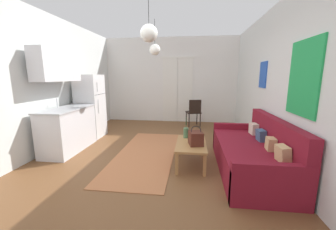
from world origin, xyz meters
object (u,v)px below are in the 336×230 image
object	(u,v)px
coffee_table	(191,146)
refrigerator	(91,106)
accent_chair	(194,111)
pendant_lamp_near	(149,33)
couch	(254,154)
bamboo_vase	(186,133)
handbag	(196,138)
pendant_lamp_far	(155,50)

from	to	relation	value
coffee_table	refrigerator	bearing A→B (deg)	151.25
accent_chair	pendant_lamp_near	xyz separation A→B (m)	(-0.76, -2.95, 1.75)
accent_chair	refrigerator	bearing A→B (deg)	11.71
couch	coffee_table	world-z (taller)	couch
bamboo_vase	handbag	bearing A→B (deg)	-65.28
refrigerator	pendant_lamp_far	bearing A→B (deg)	-1.61
bamboo_vase	pendant_lamp_far	bearing A→B (deg)	126.03
bamboo_vase	couch	bearing A→B (deg)	-20.12
couch	pendant_lamp_far	world-z (taller)	pendant_lamp_far
pendant_lamp_far	handbag	bearing A→B (deg)	-56.75
coffee_table	pendant_lamp_near	distance (m)	2.02
refrigerator	accent_chair	bearing A→B (deg)	28.05
coffee_table	refrigerator	world-z (taller)	refrigerator
handbag	accent_chair	bearing A→B (deg)	90.43
couch	coffee_table	distance (m)	1.05
handbag	pendant_lamp_near	size ratio (longest dim) A/B	0.45
accent_chair	pendant_lamp_far	xyz separation A→B (m)	(-0.95, -1.46, 1.69)
refrigerator	accent_chair	distance (m)	3.03
couch	pendant_lamp_near	world-z (taller)	pendant_lamp_near
couch	pendant_lamp_far	size ratio (longest dim) A/B	2.68
refrigerator	bamboo_vase	bearing A→B (deg)	-24.31
handbag	pendant_lamp_far	xyz separation A→B (m)	(-0.97, 1.48, 1.65)
pendant_lamp_near	handbag	bearing A→B (deg)	0.57
couch	pendant_lamp_far	bearing A→B (deg)	142.19
handbag	refrigerator	size ratio (longest dim) A/B	0.21
couch	handbag	size ratio (longest dim) A/B	6.40
bamboo_vase	coffee_table	bearing A→B (deg)	-70.61
refrigerator	pendant_lamp_far	world-z (taller)	pendant_lamp_far
accent_chair	couch	bearing A→B (deg)	92.10
accent_chair	coffee_table	bearing A→B (deg)	72.56
coffee_table	pendant_lamp_far	bearing A→B (deg)	122.85
refrigerator	accent_chair	size ratio (longest dim) A/B	1.88
coffee_table	handbag	world-z (taller)	handbag
handbag	accent_chair	size ratio (longest dim) A/B	0.39
refrigerator	pendant_lamp_near	bearing A→B (deg)	-38.98
couch	refrigerator	size ratio (longest dim) A/B	1.34
coffee_table	refrigerator	xyz separation A→B (m)	(-2.60, 1.43, 0.45)
pendant_lamp_near	pendant_lamp_far	size ratio (longest dim) A/B	0.93
coffee_table	pendant_lamp_far	size ratio (longest dim) A/B	1.18
refrigerator	pendant_lamp_far	distance (m)	2.19
accent_chair	pendant_lamp_near	world-z (taller)	pendant_lamp_near
pendant_lamp_near	refrigerator	bearing A→B (deg)	141.02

